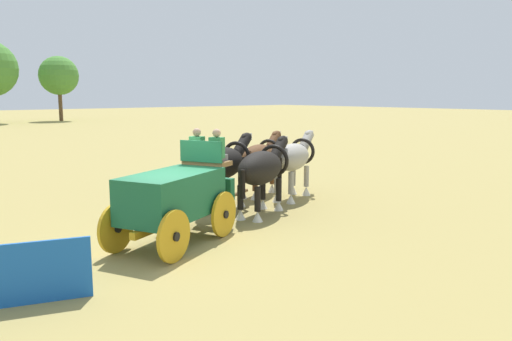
% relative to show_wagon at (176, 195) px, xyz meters
% --- Properties ---
extents(ground_plane, '(220.00, 220.00, 0.00)m').
position_rel_show_wagon_xyz_m(ground_plane, '(-0.15, -0.07, -1.17)').
color(ground_plane, '#9E8C4C').
extents(show_wagon, '(5.51, 3.07, 2.68)m').
position_rel_show_wagon_xyz_m(show_wagon, '(0.00, 0.00, 0.00)').
color(show_wagon, '#195B38').
rests_on(show_wagon, ground).
extents(draft_horse_rear_near, '(3.06, 1.80, 2.30)m').
position_rel_show_wagon_xyz_m(draft_horse_rear_near, '(2.98, 2.02, 0.25)').
color(draft_horse_rear_near, black).
rests_on(draft_horse_rear_near, ground).
extents(draft_horse_rear_off, '(3.11, 1.83, 2.24)m').
position_rel_show_wagon_xyz_m(draft_horse_rear_off, '(3.50, 0.83, 0.20)').
color(draft_horse_rear_off, black).
rests_on(draft_horse_rear_off, ground).
extents(draft_horse_lead_near, '(2.99, 1.73, 2.20)m').
position_rel_show_wagon_xyz_m(draft_horse_lead_near, '(5.38, 3.07, 0.16)').
color(draft_horse_lead_near, brown).
rests_on(draft_horse_lead_near, ground).
extents(draft_horse_lead_off, '(3.04, 1.77, 2.26)m').
position_rel_show_wagon_xyz_m(draft_horse_lead_off, '(5.89, 1.88, 0.21)').
color(draft_horse_lead_off, '#9E998E').
rests_on(draft_horse_lead_off, ground).
extents(tree_f, '(5.10, 5.10, 8.52)m').
position_rel_show_wagon_xyz_m(tree_f, '(18.08, 57.80, 4.77)').
color(tree_f, brown).
rests_on(tree_f, ground).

